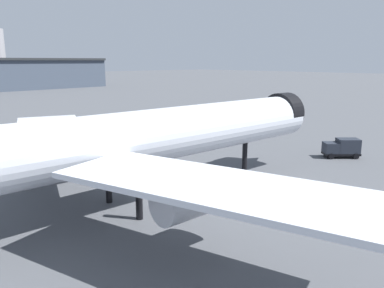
{
  "coord_description": "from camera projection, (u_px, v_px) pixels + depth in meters",
  "views": [
    {
      "loc": [
        -26.19,
        -31.49,
        14.96
      ],
      "look_at": [
        3.18,
        -0.63,
        5.58
      ],
      "focal_mm": 35.51,
      "sensor_mm": 36.0,
      "label": 1
    }
  ],
  "objects": [
    {
      "name": "ground",
      "position": [
        168.0,
        195.0,
        43.13
      ],
      "size": [
        900.0,
        900.0,
        0.0
      ],
      "primitive_type": "plane",
      "color": "#4C4F54"
    },
    {
      "name": "airliner_near_gate",
      "position": [
        140.0,
        139.0,
        38.69
      ],
      "size": [
        57.22,
        52.24,
        16.18
      ],
      "rotation": [
        0.0,
        0.0,
        -0.04
      ],
      "color": "silver",
      "rests_on": "ground"
    },
    {
      "name": "service_truck_front",
      "position": [
        342.0,
        148.0,
        59.63
      ],
      "size": [
        5.59,
        5.43,
        3.0
      ],
      "rotation": [
        0.0,
        0.0,
        2.39
      ],
      "color": "black",
      "rests_on": "ground"
    }
  ]
}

